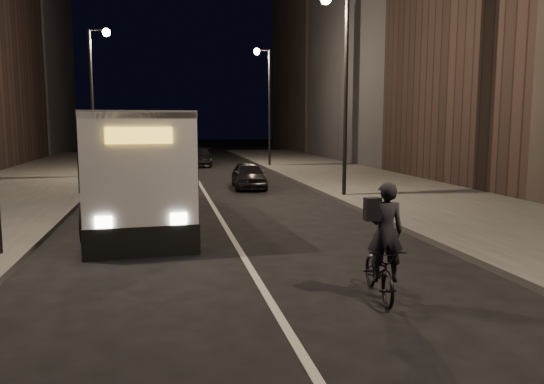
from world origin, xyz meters
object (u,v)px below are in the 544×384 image
streetlight_right_far (266,91)px  city_bus (136,160)px  car_near (249,175)px  streetlight_right_mid (340,68)px  cyclist_on_bicycle (381,260)px  car_mid (155,166)px  car_far (200,157)px  streetlight_left_far (96,82)px

streetlight_right_far → city_bus: bearing=-114.0°
car_near → streetlight_right_mid: bearing=-49.9°
city_bus → cyclist_on_bicycle: 11.29m
city_bus → car_mid: city_bus is taller
car_near → car_mid: size_ratio=0.87×
streetlight_right_far → car_near: 13.10m
city_bus → car_far: city_bus is taller
car_far → car_near: bearing=-78.4°
cyclist_on_bicycle → car_near: (0.21, 16.49, -0.08)m
streetlight_right_far → city_bus: size_ratio=0.63×
streetlight_right_mid → car_far: bearing=104.2°
streetlight_right_mid → city_bus: size_ratio=0.63×
streetlight_right_far → car_near: (-3.12, -11.82, -4.72)m
streetlight_right_mid → city_bus: (-8.07, -2.13, -3.48)m
streetlight_right_far → cyclist_on_bicycle: 28.88m
streetlight_right_mid → city_bus: bearing=-165.2°
car_mid → streetlight_right_mid: bearing=131.5°
streetlight_right_far → car_mid: streetlight_right_far is taller
car_mid → car_far: (3.07, 8.42, -0.06)m
cyclist_on_bicycle → car_mid: (-4.27, 21.82, -0.01)m
car_near → car_mid: (-4.48, 5.33, 0.07)m
city_bus → cyclist_on_bicycle: city_bus is taller
streetlight_left_far → car_far: (6.13, 7.93, -4.71)m
streetlight_left_far → city_bus: bearing=-77.9°
car_far → streetlight_left_far: bearing=-121.9°
car_near → streetlight_left_far: bearing=145.7°
streetlight_right_mid → car_far: (-4.53, 17.93, -4.71)m
cyclist_on_bicycle → car_near: cyclist_on_bicycle is taller
streetlight_right_mid → car_mid: size_ratio=1.89×
car_near → car_mid: bearing=133.4°
car_near → car_far: size_ratio=0.84×
cyclist_on_bicycle → car_far: bearing=100.4°
city_bus → car_mid: bearing=84.2°
streetlight_left_far → cyclist_on_bicycle: bearing=-71.8°
streetlight_right_far → cyclist_on_bicycle: bearing=-96.7°
streetlight_right_far → car_near: streetlight_right_far is taller
cyclist_on_bicycle → car_near: 16.49m
streetlight_left_far → cyclist_on_bicycle: size_ratio=3.78×
city_bus → cyclist_on_bicycle: bearing=-68.6°
streetlight_left_far → car_mid: size_ratio=1.89×
car_near → car_mid: car_mid is taller
cyclist_on_bicycle → streetlight_left_far: bearing=116.3°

